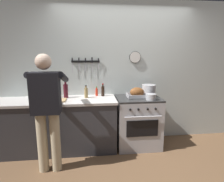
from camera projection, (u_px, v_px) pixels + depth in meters
ground_plane at (139, 181)px, 2.50m from camera, size 8.00×8.00×0.00m
wall_back at (123, 73)px, 3.56m from camera, size 6.00×0.13×2.60m
counter_block at (57, 125)px, 3.24m from camera, size 2.03×0.65×0.90m
stove at (138, 122)px, 3.40m from camera, size 0.76×0.67×0.90m
person_cook at (47, 106)px, 2.58m from camera, size 0.51×0.63×1.66m
roasting_pan at (137, 93)px, 3.30m from camera, size 0.35×0.26×0.18m
stock_pot at (149, 91)px, 3.36m from camera, size 0.24×0.24×0.21m
saucepan at (151, 97)px, 3.14m from camera, size 0.17×0.17×0.10m
cutting_board at (55, 100)px, 3.07m from camera, size 0.36×0.24×0.02m
bottle_wine_red at (66, 91)px, 3.27m from camera, size 0.08×0.08×0.30m
bottle_dish_soap at (46, 92)px, 3.26m from camera, size 0.07×0.07×0.24m
bottle_hot_sauce at (97, 92)px, 3.43m from camera, size 0.04×0.04×0.17m
bottle_soy_sauce at (103, 91)px, 3.41m from camera, size 0.06×0.06×0.23m
bottle_cooking_oil at (52, 91)px, 3.28m from camera, size 0.07×0.07×0.27m
bottle_vinegar at (86, 93)px, 3.28m from camera, size 0.06×0.06×0.22m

